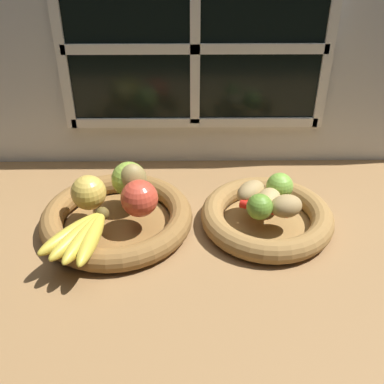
{
  "coord_description": "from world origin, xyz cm",
  "views": [
    {
      "loc": [
        -1.9,
        -80.59,
        60.46
      ],
      "look_at": [
        -1.04,
        -1.26,
        8.97
      ],
      "focal_mm": 41.96,
      "sensor_mm": 36.0,
      "label": 1
    }
  ],
  "objects": [
    {
      "name": "potato_small",
      "position": [
        18.47,
        -4.38,
        7.37
      ],
      "size": [
        7.92,
        6.71,
        4.8
      ],
      "primitive_type": "ellipsoid",
      "rotation": [
        0.0,
        0.0,
        0.25
      ],
      "color": "#A38451",
      "rests_on": "fruit_bowl_right"
    },
    {
      "name": "lime_near",
      "position": [
        12.84,
        -5.04,
        7.7
      ],
      "size": [
        5.47,
        5.47,
        5.47
      ],
      "primitive_type": "sphere",
      "color": "olive",
      "rests_on": "fruit_bowl_right"
    },
    {
      "name": "fruit_bowl_left",
      "position": [
        -17.44,
        -1.26,
        2.31
      ],
      "size": [
        33.11,
        33.11,
        4.97
      ],
      "color": "brown",
      "rests_on": "ground_plane"
    },
    {
      "name": "ground_plane",
      "position": [
        0.0,
        0.0,
        -1.5
      ],
      "size": [
        140.0,
        90.0,
        3.0
      ],
      "primitive_type": "cube",
      "color": "olive"
    },
    {
      "name": "apple_red_right",
      "position": [
        -11.97,
        -3.43,
        8.89
      ],
      "size": [
        7.84,
        7.84,
        7.84
      ],
      "primitive_type": "sphere",
      "color": "#CC422D",
      "rests_on": "fruit_bowl_left"
    },
    {
      "name": "apple_green_back",
      "position": [
        -14.94,
        4.3,
        8.87
      ],
      "size": [
        7.8,
        7.8,
        7.8
      ],
      "primitive_type": "sphere",
      "color": "#8CAD3D",
      "rests_on": "fruit_bowl_left"
    },
    {
      "name": "potato_large",
      "position": [
        15.36,
        -1.26,
        7.05
      ],
      "size": [
        7.52,
        8.24,
        4.17
      ],
      "primitive_type": "ellipsoid",
      "rotation": [
        0.0,
        0.0,
        4.22
      ],
      "color": "tan",
      "rests_on": "fruit_bowl_right"
    },
    {
      "name": "apple_golden_left",
      "position": [
        -22.96,
        -0.82,
        8.71
      ],
      "size": [
        7.49,
        7.49,
        7.49
      ],
      "primitive_type": "sphere",
      "color": "gold",
      "rests_on": "fruit_bowl_left"
    },
    {
      "name": "fruit_bowl_right",
      "position": [
        15.36,
        -1.26,
        2.32
      ],
      "size": [
        28.94,
        28.94,
        4.97
      ],
      "color": "olive",
      "rests_on": "ground_plane"
    },
    {
      "name": "potato_oblong",
      "position": [
        11.85,
        1.47,
        7.22
      ],
      "size": [
        8.81,
        8.84,
        4.5
      ],
      "primitive_type": "ellipsoid",
      "rotation": [
        0.0,
        0.0,
        0.79
      ],
      "color": "#A38451",
      "rests_on": "fruit_bowl_right"
    },
    {
      "name": "banana_bunch_front",
      "position": [
        -22.37,
        -12.55,
        6.55
      ],
      "size": [
        12.61,
        17.6,
        3.16
      ],
      "color": "gold",
      "rests_on": "fruit_bowl_left"
    },
    {
      "name": "chili_pepper",
      "position": [
        14.1,
        -4.04,
        6.1
      ],
      "size": [
        10.23,
        7.62,
        2.26
      ],
      "primitive_type": "cone",
      "rotation": [
        0.0,
        1.57,
        -0.56
      ],
      "color": "red",
      "rests_on": "fruit_bowl_right"
    },
    {
      "name": "back_wall",
      "position": [
        0.0,
        29.77,
        27.88
      ],
      "size": [
        140.0,
        4.6,
        55.0
      ],
      "color": "silver",
      "rests_on": "ground_plane"
    },
    {
      "name": "lime_far",
      "position": [
        18.29,
        2.51,
        7.93
      ],
      "size": [
        5.92,
        5.92,
        5.92
      ],
      "primitive_type": "sphere",
      "color": "#7AAD3D",
      "rests_on": "fruit_bowl_right"
    },
    {
      "name": "pear_brown",
      "position": [
        -13.9,
        2.89,
        9.14
      ],
      "size": [
        7.55,
        6.97,
        8.35
      ],
      "primitive_type": "ellipsoid",
      "rotation": [
        0.0,
        0.0,
        3.46
      ],
      "color": "olive",
      "rests_on": "fruit_bowl_left"
    }
  ]
}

